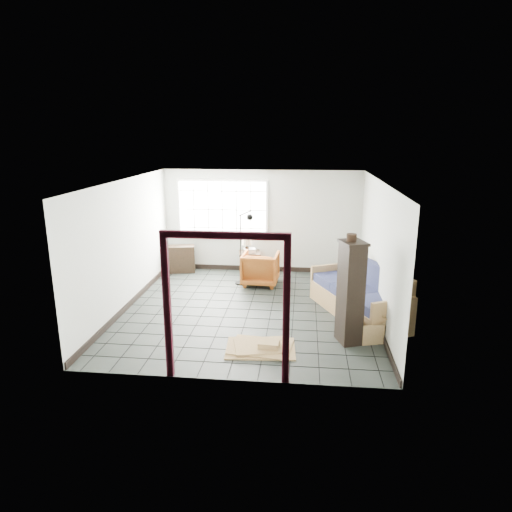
# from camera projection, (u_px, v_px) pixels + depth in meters

# --- Properties ---
(ground) EXTENTS (5.50, 5.50, 0.00)m
(ground) POSITION_uv_depth(u_px,v_px,m) (249.00, 310.00, 9.29)
(ground) COLOR black
(ground) RESTS_ON ground
(room_shell) EXTENTS (5.02, 5.52, 2.61)m
(room_shell) POSITION_uv_depth(u_px,v_px,m) (249.00, 229.00, 8.87)
(room_shell) COLOR silver
(room_shell) RESTS_ON ground
(window_panel) EXTENTS (2.32, 0.08, 1.52)m
(window_panel) POSITION_uv_depth(u_px,v_px,m) (223.00, 209.00, 11.56)
(window_panel) COLOR silver
(window_panel) RESTS_ON ground
(doorway_trim) EXTENTS (1.80, 0.08, 2.20)m
(doorway_trim) POSITION_uv_depth(u_px,v_px,m) (226.00, 289.00, 6.33)
(doorway_trim) COLOR #3D0D1A
(doorway_trim) RESTS_ON ground
(futon_sofa) EXTENTS (1.82, 2.55, 1.06)m
(futon_sofa) POSITION_uv_depth(u_px,v_px,m) (361.00, 296.00, 8.94)
(futon_sofa) COLOR #9F7C47
(futon_sofa) RESTS_ON ground
(armchair) EXTENTS (0.87, 0.82, 0.85)m
(armchair) POSITION_uv_depth(u_px,v_px,m) (260.00, 267.00, 10.75)
(armchair) COLOR maroon
(armchair) RESTS_ON ground
(side_table) EXTENTS (0.60, 0.60, 0.58)m
(side_table) POSITION_uv_depth(u_px,v_px,m) (250.00, 256.00, 11.49)
(side_table) COLOR black
(side_table) RESTS_ON ground
(table_lamp) EXTENTS (0.34, 0.34, 0.40)m
(table_lamp) POSITION_uv_depth(u_px,v_px,m) (247.00, 241.00, 11.38)
(table_lamp) COLOR black
(table_lamp) RESTS_ON side_table
(projector) EXTENTS (0.33, 0.28, 0.10)m
(projector) POSITION_uv_depth(u_px,v_px,m) (250.00, 251.00, 11.41)
(projector) COLOR silver
(projector) RESTS_ON side_table
(floor_lamp) EXTENTS (0.48, 0.39, 1.79)m
(floor_lamp) POSITION_uv_depth(u_px,v_px,m) (245.00, 246.00, 10.56)
(floor_lamp) COLOR black
(floor_lamp) RESTS_ON ground
(console_shelf) EXTENTS (0.94, 0.52, 0.69)m
(console_shelf) POSITION_uv_depth(u_px,v_px,m) (177.00, 259.00, 11.72)
(console_shelf) COLOR black
(console_shelf) RESTS_ON ground
(tall_shelf) EXTENTS (0.51, 0.58, 1.78)m
(tall_shelf) POSITION_uv_depth(u_px,v_px,m) (351.00, 292.00, 7.64)
(tall_shelf) COLOR black
(tall_shelf) RESTS_ON ground
(pot) EXTENTS (0.21, 0.21, 0.12)m
(pot) POSITION_uv_depth(u_px,v_px,m) (352.00, 238.00, 7.39)
(pot) COLOR black
(pot) RESTS_ON tall_shelf
(open_box) EXTENTS (0.95, 0.63, 0.49)m
(open_box) POSITION_uv_depth(u_px,v_px,m) (364.00, 330.00, 7.89)
(open_box) COLOR olive
(open_box) RESTS_ON ground
(cardboard_pile) EXTENTS (1.19, 0.88, 0.17)m
(cardboard_pile) POSITION_uv_depth(u_px,v_px,m) (262.00, 347.00, 7.57)
(cardboard_pile) COLOR olive
(cardboard_pile) RESTS_ON ground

